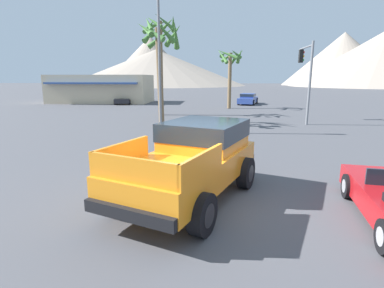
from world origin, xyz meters
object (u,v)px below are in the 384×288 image
orange_pickup_truck (194,156)px  palm_tree_tall (160,41)px  parked_car_blue (248,99)px  traffic_light_main (306,68)px  street_lamp_post (159,45)px  parked_car_dark (123,99)px  palm_tree_short (230,63)px  palm_tree_leaning (161,48)px

orange_pickup_truck → palm_tree_tall: size_ratio=0.68×
orange_pickup_truck → palm_tree_tall: 18.20m
parked_car_blue → traffic_light_main: (2.37, -14.27, 3.04)m
parked_car_blue → palm_tree_tall: size_ratio=0.62×
traffic_light_main → street_lamp_post: size_ratio=0.67×
parked_car_blue → parked_car_dark: bearing=-162.5°
parked_car_blue → palm_tree_short: bearing=-99.7°
street_lamp_post → traffic_light_main: bearing=28.5°
traffic_light_main → palm_tree_short: palm_tree_short is taller
palm_tree_tall → palm_tree_short: (5.77, 5.93, -1.46)m
orange_pickup_truck → palm_tree_short: size_ratio=0.91×
parked_car_blue → palm_tree_short: palm_tree_short is taller
traffic_light_main → parked_car_blue: bearing=9.4°
traffic_light_main → palm_tree_short: bearing=27.4°
palm_tree_leaning → parked_car_blue: bearing=66.2°
palm_tree_short → parked_car_dark: bearing=160.1°
parked_car_dark → traffic_light_main: traffic_light_main is taller
palm_tree_short → street_lamp_post: bearing=-107.1°
palm_tree_tall → palm_tree_leaning: (0.98, -5.11, -1.01)m
orange_pickup_truck → street_lamp_post: 10.06m
orange_pickup_truck → parked_car_dark: size_ratio=1.22×
orange_pickup_truck → palm_tree_short: bearing=107.4°
orange_pickup_truck → palm_tree_tall: palm_tree_tall is taller
palm_tree_tall → palm_tree_leaning: palm_tree_tall is taller
traffic_light_main → street_lamp_post: bearing=118.5°
traffic_light_main → palm_tree_tall: palm_tree_tall is taller
orange_pickup_truck → traffic_light_main: (6.44, 13.92, 2.59)m
parked_car_blue → street_lamp_post: size_ratio=0.61×
parked_car_dark → palm_tree_short: (12.33, -4.47, 3.82)m
parked_car_dark → traffic_light_main: (17.05, -13.57, 3.09)m
orange_pickup_truck → parked_car_dark: bearing=132.8°
orange_pickup_truck → traffic_light_main: traffic_light_main is taller
street_lamp_post → palm_tree_leaning: 3.01m
orange_pickup_truck → palm_tree_leaning: (-3.07, 11.98, 3.77)m
palm_tree_tall → parked_car_dark: bearing=122.2°
parked_car_dark → palm_tree_leaning: palm_tree_leaning is taller
palm_tree_leaning → orange_pickup_truck: bearing=-75.6°
orange_pickup_truck → palm_tree_leaning: bearing=126.1°
parked_car_dark → traffic_light_main: size_ratio=0.83×
parked_car_blue → palm_tree_short: (-2.35, -5.17, 3.77)m
parked_car_dark → traffic_light_main: 22.00m
traffic_light_main → palm_tree_short: 10.28m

